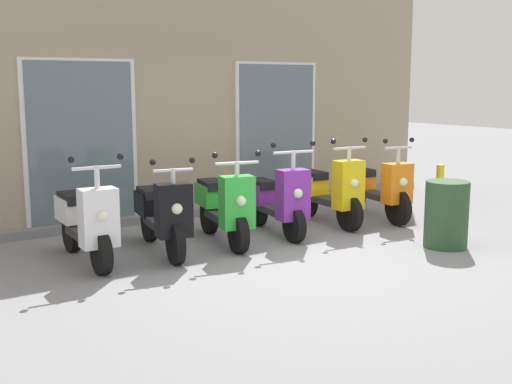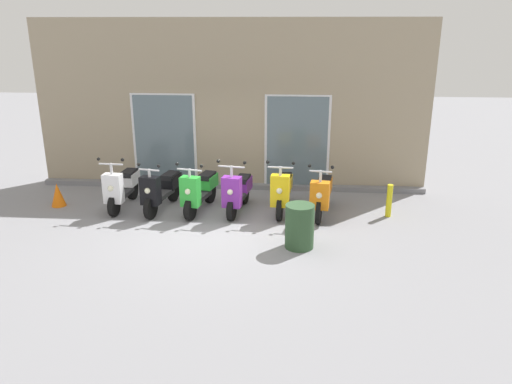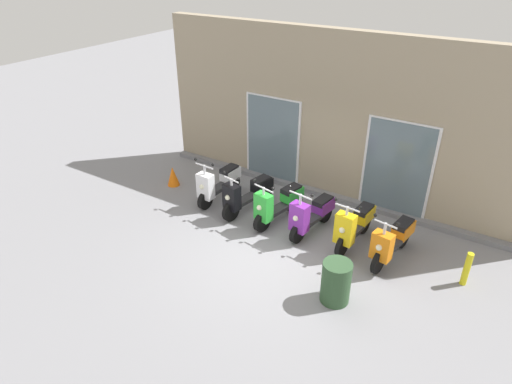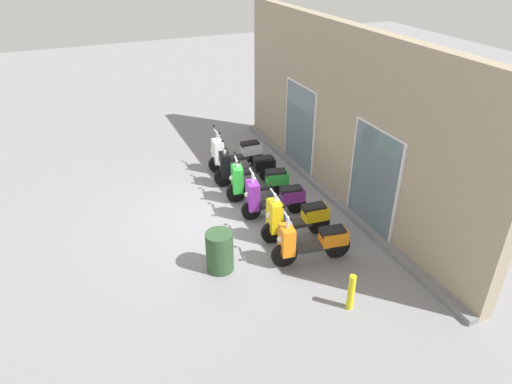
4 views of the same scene
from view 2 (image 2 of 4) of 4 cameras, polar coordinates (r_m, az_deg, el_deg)
name	(u,v)px [view 2 (image 2 of 4)]	position (r m, az deg, el deg)	size (l,w,h in m)	color
ground_plane	(214,230)	(9.92, -4.84, -4.29)	(40.00, 40.00, 0.00)	gray
storefront_facade	(230,108)	(12.16, -2.93, 9.50)	(9.41, 0.50, 4.01)	gray
scooter_white	(122,187)	(11.30, -15.01, 0.54)	(0.58, 1.54, 1.26)	black
scooter_black	(162,189)	(10.98, -10.72, 0.30)	(0.64, 1.63, 1.18)	black
scooter_green	(200,190)	(10.77, -6.44, 0.19)	(0.70, 1.55, 1.20)	black
scooter_purple	(238,192)	(10.66, -2.09, 0.05)	(0.64, 1.50, 1.27)	black
scooter_yellow	(282,190)	(10.65, 3.04, 0.17)	(0.59, 1.54, 1.26)	black
scooter_orange	(322,194)	(10.59, 7.55, -0.18)	(0.60, 1.60, 1.23)	black
trash_bin	(300,226)	(9.02, 4.99, -3.92)	(0.52, 0.52, 0.81)	#2D4C2D
curb_bollard	(389,201)	(10.80, 14.95, -0.97)	(0.12, 0.12, 0.70)	yellow
traffic_cone	(58,195)	(11.92, -21.67, -0.29)	(0.32, 0.32, 0.52)	orange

